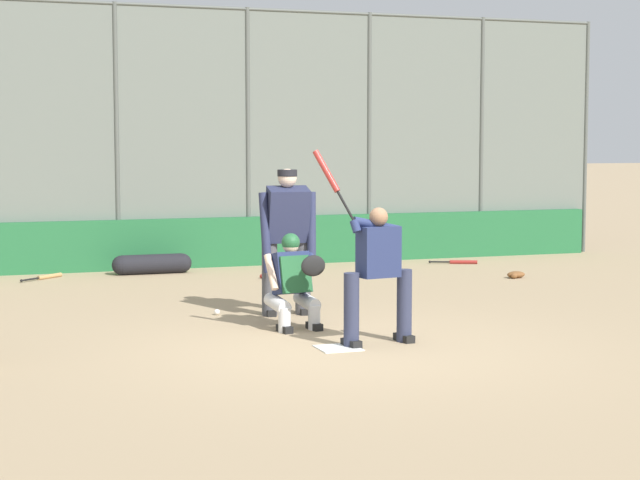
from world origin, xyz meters
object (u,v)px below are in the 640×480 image
(spare_bat_by_padding, at_px, (47,277))
(fielding_glove_on_dirt, at_px, (516,275))
(spare_bat_third_base_side, at_px, (460,262))
(baseball_loose, at_px, (217,312))
(catcher_behind_plate, at_px, (294,280))
(equipment_bag_dugout_side, at_px, (152,264))
(spare_bat_near_backstop, at_px, (274,278))
(batter_at_plate, at_px, (377,270))
(umpire_home, at_px, (287,237))

(spare_bat_by_padding, distance_m, fielding_glove_on_dirt, 7.42)
(spare_bat_third_base_side, height_order, baseball_loose, baseball_loose)
(spare_bat_by_padding, bearing_deg, catcher_behind_plate, -109.45)
(baseball_loose, relative_size, equipment_bag_dugout_side, 0.06)
(spare_bat_near_backstop, xyz_separation_m, baseball_loose, (1.63, 2.97, 0.00))
(spare_bat_near_backstop, height_order, spare_bat_by_padding, same)
(batter_at_plate, height_order, equipment_bag_dugout_side, batter_at_plate)
(spare_bat_near_backstop, xyz_separation_m, spare_bat_third_base_side, (-3.75, -1.07, 0.00))
(spare_bat_by_padding, relative_size, fielding_glove_on_dirt, 2.30)
(catcher_behind_plate, distance_m, equipment_bag_dugout_side, 5.72)
(umpire_home, height_order, spare_bat_by_padding, umpire_home)
(batter_at_plate, xyz_separation_m, spare_bat_third_base_side, (-4.22, -6.48, -0.77))
(batter_at_plate, distance_m, spare_bat_third_base_side, 7.77)
(catcher_behind_plate, distance_m, spare_bat_third_base_side, 7.16)
(batter_at_plate, xyz_separation_m, equipment_bag_dugout_side, (1.17, -6.85, -0.64))
(fielding_glove_on_dirt, bearing_deg, umpire_home, 26.84)
(umpire_home, bearing_deg, equipment_bag_dugout_side, -75.72)
(batter_at_plate, relative_size, umpire_home, 1.14)
(spare_bat_by_padding, bearing_deg, umpire_home, -103.25)
(catcher_behind_plate, distance_m, umpire_home, 1.07)
(catcher_behind_plate, distance_m, spare_bat_by_padding, 6.07)
(umpire_home, height_order, equipment_bag_dugout_side, umpire_home)
(spare_bat_third_base_side, bearing_deg, equipment_bag_dugout_side, -161.05)
(spare_bat_by_padding, height_order, equipment_bag_dugout_side, equipment_bag_dugout_side)
(catcher_behind_plate, xyz_separation_m, spare_bat_by_padding, (2.31, -5.59, -0.54))
(catcher_behind_plate, xyz_separation_m, spare_bat_third_base_side, (-4.78, -5.31, -0.54))
(spare_bat_third_base_side, xyz_separation_m, equipment_bag_dugout_side, (5.40, -0.36, 0.13))
(baseball_loose, bearing_deg, spare_bat_near_backstop, -118.78)
(batter_at_plate, xyz_separation_m, baseball_loose, (1.16, -2.44, -0.76))
(batter_at_plate, xyz_separation_m, spare_bat_by_padding, (2.86, -6.76, -0.77))
(spare_bat_third_base_side, bearing_deg, catcher_behind_plate, -109.18)
(umpire_home, xyz_separation_m, spare_bat_third_base_side, (-4.56, -4.35, -0.95))
(spare_bat_third_base_side, relative_size, equipment_bag_dugout_side, 0.61)
(spare_bat_by_padding, bearing_deg, equipment_bag_dugout_side, -39.03)
(catcher_behind_plate, distance_m, fielding_glove_on_dirt, 5.76)
(catcher_behind_plate, xyz_separation_m, spare_bat_near_backstop, (-1.03, -4.24, -0.54))
(spare_bat_by_padding, height_order, spare_bat_third_base_side, same)
(catcher_behind_plate, xyz_separation_m, fielding_glove_on_dirt, (-4.73, -3.24, -0.52))
(umpire_home, xyz_separation_m, equipment_bag_dugout_side, (0.84, -4.71, -0.83))
(spare_bat_by_padding, bearing_deg, spare_bat_near_backstop, -63.91)
(batter_at_plate, height_order, umpire_home, batter_at_plate)
(catcher_behind_plate, height_order, baseball_loose, catcher_behind_plate)
(spare_bat_near_backstop, xyz_separation_m, fielding_glove_on_dirt, (-3.70, 1.00, 0.02))
(catcher_behind_plate, relative_size, spare_bat_near_backstop, 1.32)
(equipment_bag_dugout_side, bearing_deg, baseball_loose, 90.24)
(spare_bat_near_backstop, relative_size, spare_bat_by_padding, 1.22)
(spare_bat_third_base_side, distance_m, baseball_loose, 6.73)
(batter_at_plate, distance_m, catcher_behind_plate, 1.32)
(spare_bat_near_backstop, bearing_deg, umpire_home, 144.20)
(fielding_glove_on_dirt, height_order, equipment_bag_dugout_side, equipment_bag_dugout_side)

